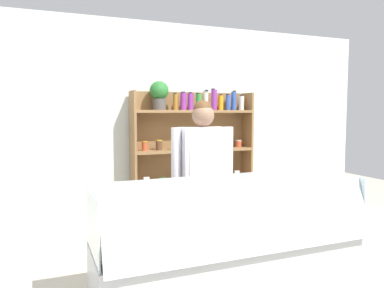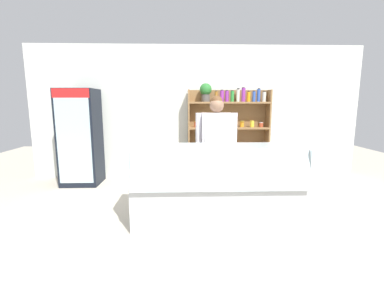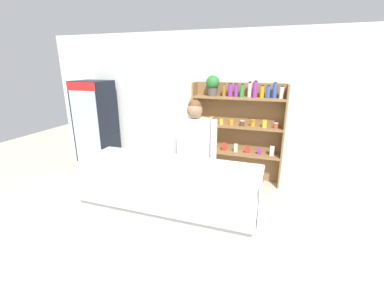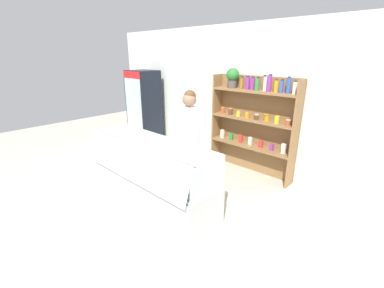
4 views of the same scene
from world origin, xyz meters
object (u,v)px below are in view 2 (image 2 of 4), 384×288
(drinks_fridge, at_px, (80,137))
(deli_display_case, at_px, (217,198))
(shelving_unit, at_px, (227,126))
(shop_clerk, at_px, (216,140))

(drinks_fridge, relative_size, deli_display_case, 0.84)
(shelving_unit, distance_m, shop_clerk, 1.33)
(shop_clerk, bearing_deg, drinks_fridge, 158.72)
(shelving_unit, bearing_deg, drinks_fridge, -173.70)
(drinks_fridge, distance_m, shop_clerk, 2.64)
(shelving_unit, xyz_separation_m, shop_clerk, (-0.37, -1.27, -0.10))
(shelving_unit, height_order, deli_display_case, shelving_unit)
(drinks_fridge, height_order, shelving_unit, shelving_unit)
(shelving_unit, distance_m, deli_display_case, 2.18)
(drinks_fridge, bearing_deg, deli_display_case, -35.20)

